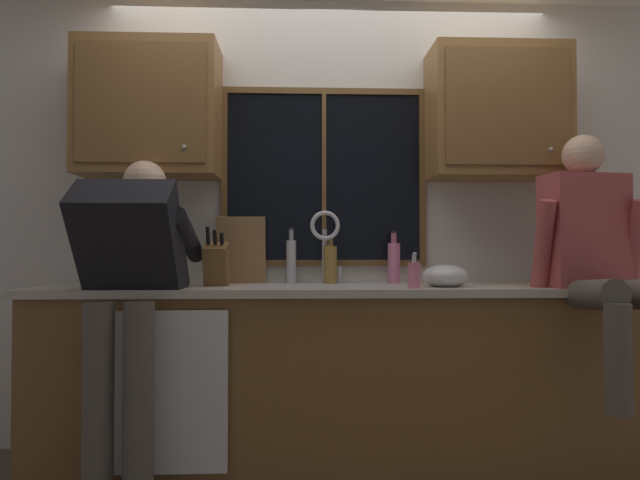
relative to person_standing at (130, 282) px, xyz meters
The scene contains 23 objects.
back_wall 1.21m from the person_standing, 35.02° to the left, with size 5.39×0.12×2.55m, color silver.
window_glass 1.23m from the person_standing, 33.30° to the left, with size 1.10×0.02×0.95m, color black.
window_frame_top 1.52m from the person_standing, 32.86° to the left, with size 1.17×0.02×0.04m, color brown.
window_frame_bottom 1.09m from the person_standing, 32.86° to the left, with size 1.17×0.02×0.04m, color brown.
window_frame_left 0.89m from the person_standing, 59.53° to the left, with size 0.04×0.02×0.95m, color brown.
window_frame_right 1.69m from the person_standing, 21.74° to the left, with size 0.04×0.02×0.95m, color brown.
window_mullion_center 1.23m from the person_standing, 32.78° to the left, with size 0.02×0.02×0.95m, color brown.
lower_cabinet_run 1.13m from the person_standing, 18.49° to the left, with size 2.99×0.58×0.88m, color brown.
countertop 1.00m from the person_standing, 17.40° to the left, with size 3.05×0.62×0.04m, color beige.
dishwasher_front 0.52m from the person_standing, ahead, with size 0.60×0.02×0.74m, color white.
upper_cabinet_left 1.00m from the person_standing, 94.46° to the left, with size 0.74×0.36×0.72m.
upper_cabinet_right 2.12m from the person_standing, 13.27° to the left, with size 0.74×0.36×0.72m.
sink 0.98m from the person_standing, 18.68° to the left, with size 0.80×0.46×0.21m.
faucet 1.07m from the person_standing, 27.94° to the left, with size 0.18×0.09×0.40m.
person_standing is the anchor object (origin of this frame).
person_sitting_on_counter 2.20m from the person_standing, ahead, with size 0.54×0.62×1.26m.
knife_block 0.47m from the person_standing, 42.12° to the left, with size 0.12×0.18×0.32m.
cutting_board 0.70m from the person_standing, 48.99° to the left, with size 0.27×0.02×0.38m, color #997047.
mixing_bowl 1.52m from the person_standing, ahead, with size 0.23×0.23×0.12m, color silver.
soap_dispenser 1.33m from the person_standing, ahead, with size 0.06×0.07×0.17m.
bottle_green_glass 1.06m from the person_standing, 27.20° to the left, with size 0.07×0.07×0.27m.
bottle_tall_clear 0.91m from the person_standing, 36.69° to the left, with size 0.06×0.06×0.31m.
bottle_amber_small 1.39m from the person_standing, 20.57° to the left, with size 0.07×0.07×0.29m.
Camera 1 is at (-0.19, -3.18, 1.09)m, focal length 31.22 mm.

